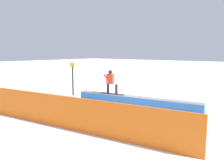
# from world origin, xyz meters

# --- Properties ---
(ground_plane) EXTENTS (120.00, 120.00, 0.00)m
(ground_plane) POSITION_xyz_m (0.00, 0.00, 0.00)
(ground_plane) COLOR white
(grind_box) EXTENTS (7.11, 1.52, 0.51)m
(grind_box) POSITION_xyz_m (0.00, 0.00, 0.23)
(grind_box) COLOR #2E6EBA
(grind_box) RESTS_ON ground_plane
(snowboarder) EXTENTS (1.55, 0.55, 1.37)m
(snowboarder) POSITION_xyz_m (1.51, 0.22, 1.24)
(snowboarder) COLOR #22172E
(snowboarder) RESTS_ON grind_box
(safety_fence) EXTENTS (9.90, 1.52, 1.27)m
(safety_fence) POSITION_xyz_m (0.00, 4.79, 0.64)
(safety_fence) COLOR orange
(safety_fence) RESTS_ON ground_plane
(trail_marker) EXTENTS (0.40, 0.10, 2.20)m
(trail_marker) POSITION_xyz_m (4.87, 0.12, 1.17)
(trail_marker) COLOR #262628
(trail_marker) RESTS_ON ground_plane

